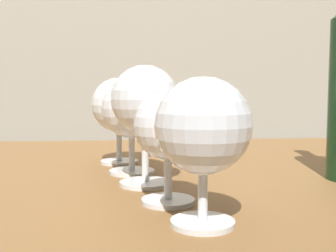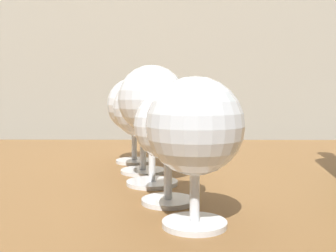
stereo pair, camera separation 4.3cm
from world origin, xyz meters
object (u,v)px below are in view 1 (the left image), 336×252
Objects in this scene: wine_glass_port at (203,129)px; wine_glass_white at (119,106)px; wine_glass_cabernet at (168,128)px; wine_glass_amber at (145,101)px; wine_glass_pinot at (131,110)px.

wine_glass_white is at bearing 104.50° from wine_glass_port.
wine_glass_white is (-0.06, 0.25, 0.01)m from wine_glass_cabernet.
wine_glass_amber is at bearing 103.85° from wine_glass_cabernet.
wine_glass_cabernet is 0.26m from wine_glass_white.
wine_glass_pinot is at bearing -76.21° from wine_glass_white.
wine_glass_amber reaches higher than wine_glass_port.
wine_glass_cabernet is 0.85× the size of wine_glass_white.
wine_glass_amber is 1.10× the size of wine_glass_pinot.
wine_glass_amber is 0.17m from wine_glass_white.
wine_glass_white is (-0.04, 0.16, -0.01)m from wine_glass_amber.
wine_glass_cabernet is at bearing 108.05° from wine_glass_port.
wine_glass_amber is (-0.05, 0.16, 0.02)m from wine_glass_port.
wine_glass_amber reaches higher than wine_glass_cabernet.
wine_glass_amber is at bearing 105.81° from wine_glass_port.
wine_glass_white is (-0.08, 0.33, 0.01)m from wine_glass_port.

